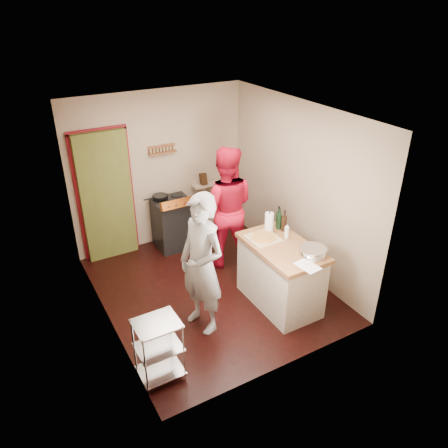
% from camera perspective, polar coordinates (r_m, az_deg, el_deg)
% --- Properties ---
extents(floor, '(3.50, 3.50, 0.00)m').
position_cam_1_polar(floor, '(6.54, -1.74, -8.46)').
color(floor, black).
rests_on(floor, ground).
extents(back_wall, '(3.00, 0.44, 2.60)m').
position_cam_1_polar(back_wall, '(7.24, -13.09, 4.87)').
color(back_wall, tan).
rests_on(back_wall, ground).
extents(left_wall, '(0.04, 3.50, 2.60)m').
position_cam_1_polar(left_wall, '(5.42, -16.09, -1.70)').
color(left_wall, tan).
rests_on(left_wall, ground).
extents(right_wall, '(0.04, 3.50, 2.60)m').
position_cam_1_polar(right_wall, '(6.63, 9.65, 4.61)').
color(right_wall, tan).
rests_on(right_wall, ground).
extents(ceiling, '(3.00, 3.50, 0.02)m').
position_cam_1_polar(ceiling, '(5.42, -2.15, 14.36)').
color(ceiling, white).
rests_on(ceiling, back_wall).
extents(stove, '(0.60, 0.63, 1.00)m').
position_cam_1_polar(stove, '(7.42, -6.64, 0.19)').
color(stove, black).
rests_on(stove, ground).
extents(wire_shelving, '(0.48, 0.40, 0.80)m').
position_cam_1_polar(wire_shelving, '(5.02, -8.53, -15.71)').
color(wire_shelving, silver).
rests_on(wire_shelving, ground).
extents(island, '(0.73, 1.33, 1.24)m').
position_cam_1_polar(island, '(6.05, 7.40, -6.38)').
color(island, beige).
rests_on(island, ground).
extents(person_stripe, '(0.62, 0.78, 1.87)m').
position_cam_1_polar(person_stripe, '(5.37, -2.91, -5.36)').
color(person_stripe, silver).
rests_on(person_stripe, ground).
extents(person_red, '(1.18, 1.10, 1.94)m').
position_cam_1_polar(person_red, '(6.69, 0.15, 2.15)').
color(person_red, '#AE0B23').
rests_on(person_red, ground).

